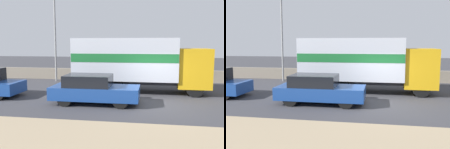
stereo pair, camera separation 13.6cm
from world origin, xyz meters
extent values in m
plane|color=#38383D|center=(0.00, 0.00, 0.00)|extent=(80.00, 80.00, 0.00)
cube|color=gray|center=(0.00, 7.59, 0.45)|extent=(60.00, 0.35, 0.90)
cylinder|color=gray|center=(-7.57, 6.40, 3.51)|extent=(0.14, 0.14, 7.02)
cube|color=gold|center=(2.21, 3.03, 1.54)|extent=(1.83, 2.25, 2.24)
cube|color=black|center=(3.10, 3.03, 1.99)|extent=(0.06, 1.91, 0.99)
cube|color=#2D2D33|center=(-1.76, 3.03, 0.69)|extent=(6.11, 1.38, 0.25)
cube|color=silver|center=(-1.76, 3.03, 2.04)|extent=(6.11, 2.52, 2.45)
cube|color=#19662D|center=(-1.76, 3.03, 2.14)|extent=(6.08, 2.54, 0.49)
cylinder|color=black|center=(2.21, 3.99, 0.47)|extent=(0.94, 0.28, 0.94)
cylinder|color=black|center=(2.21, 2.08, 0.47)|extent=(0.94, 0.28, 0.94)
cylinder|color=black|center=(-3.44, 3.99, 0.47)|extent=(0.94, 0.28, 0.94)
cylinder|color=black|center=(-3.44, 2.08, 0.47)|extent=(0.94, 0.28, 0.94)
cylinder|color=black|center=(-2.22, 3.99, 0.47)|extent=(0.94, 0.28, 0.94)
cylinder|color=black|center=(-2.22, 2.08, 0.47)|extent=(0.94, 0.28, 0.94)
cube|color=navy|center=(-2.89, -0.28, 0.57)|extent=(4.30, 1.73, 0.62)
cube|color=black|center=(-3.23, -0.28, 1.16)|extent=(2.24, 1.59, 0.56)
cylinder|color=black|center=(-1.56, 0.47, 0.35)|extent=(0.71, 0.20, 0.71)
cylinder|color=black|center=(-1.56, -1.02, 0.35)|extent=(0.71, 0.20, 0.71)
cylinder|color=black|center=(-4.22, 0.47, 0.35)|extent=(0.71, 0.20, 0.71)
cylinder|color=black|center=(-4.22, -1.02, 0.35)|extent=(0.71, 0.20, 0.71)
cylinder|color=black|center=(-8.07, 1.22, 0.31)|extent=(0.63, 0.20, 0.63)
camera|label=1|loc=(-0.17, -12.05, 3.00)|focal=40.00mm
camera|label=2|loc=(-0.03, -12.03, 3.00)|focal=40.00mm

